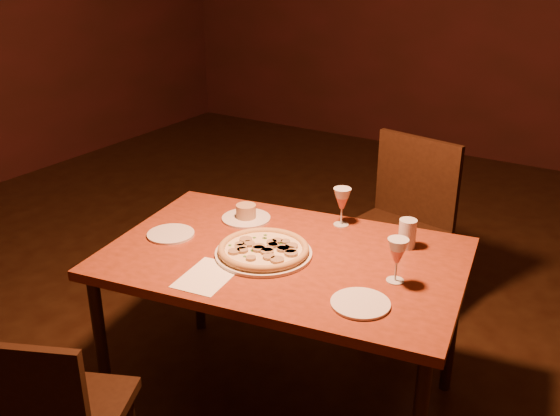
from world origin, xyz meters
The scene contains 11 objects.
floor centered at (0.00, 0.00, 0.00)m, with size 7.00×7.00×0.00m, color black.
dining_table centered at (0.29, -0.18, 0.64)m, with size 1.42×1.04×0.70m.
chair_far centered at (0.40, 0.69, 0.52)m, with size 0.51×0.51×0.91m.
pizza_plate centered at (0.23, -0.23, 0.72)m, with size 0.36×0.36×0.04m.
ramekin_saucer centered at (-0.01, 0.00, 0.72)m, with size 0.20×0.20×0.06m.
wine_glass_far centered at (0.35, 0.16, 0.78)m, with size 0.07×0.07×0.16m, color #C66252, non-canonical shape.
wine_glass_right centered at (0.72, -0.15, 0.78)m, with size 0.07×0.07×0.16m, color #C66252, non-canonical shape.
water_tumbler centered at (0.65, 0.11, 0.75)m, with size 0.07×0.07×0.11m, color silver.
side_plate_left centered at (-0.17, -0.28, 0.70)m, with size 0.19×0.19×0.01m, color silver.
side_plate_near centered at (0.68, -0.36, 0.70)m, with size 0.19×0.19×0.01m, color silver.
menu_card centered at (0.16, -0.47, 0.70)m, with size 0.16×0.24×0.00m, color white.
Camera 1 is at (1.37, -1.93, 1.75)m, focal length 40.00 mm.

